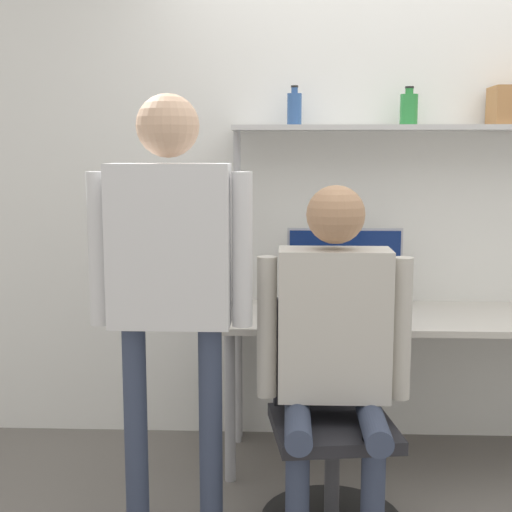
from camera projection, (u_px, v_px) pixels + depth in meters
ground_plane at (420, 492)px, 3.17m from camera, size 12.00×12.00×0.00m
wall_back at (404, 181)px, 3.65m from camera, size 8.00×0.06×2.70m
desk at (412, 330)px, 3.41m from camera, size 1.83×0.64×0.73m
shelf_unit at (410, 175)px, 3.48m from camera, size 1.74×0.25×1.63m
monitor at (344, 265)px, 3.54m from camera, size 0.57×0.22×0.40m
laptop at (320, 306)px, 3.29m from camera, size 0.29×0.24×0.23m
cell_phone at (375, 322)px, 3.22m from camera, size 0.07×0.15×0.01m
office_chair at (330, 461)px, 2.84m from camera, size 0.56×0.56×0.91m
person_seated at (334, 334)px, 2.72m from camera, size 0.60×0.47×1.38m
person_standing at (170, 260)px, 2.65m from camera, size 0.61×0.23×1.71m
bottle_green at (409, 109)px, 3.44m from camera, size 0.09×0.09×0.18m
bottle_blue at (294, 108)px, 3.46m from camera, size 0.07×0.07×0.19m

